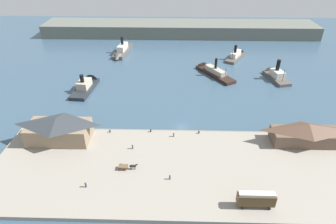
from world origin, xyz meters
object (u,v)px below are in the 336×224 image
(pedestrian_walking_west, at_px, (133,147))
(ferry_mid_harbor, at_px, (121,52))
(ferry_shed_central_terminal, at_px, (58,129))
(ferry_moored_west, at_px, (211,71))
(horse_cart, at_px, (127,166))
(mooring_post_west, at_px, (199,132))
(ferry_shed_customs_shed, at_px, (307,133))
(pedestrian_near_cart, at_px, (174,135))
(mooring_post_center_east, at_px, (110,131))
(pedestrian_near_west_shed, at_px, (170,177))
(ferry_near_quay, at_px, (237,55))
(ferry_moored_east, at_px, (87,85))
(mooring_post_east, at_px, (151,131))
(pedestrian_near_east_shed, at_px, (86,185))
(street_tram, at_px, (256,199))
(ferry_approaching_west, at_px, (274,74))

(pedestrian_walking_west, height_order, ferry_mid_harbor, ferry_mid_harbor)
(ferry_shed_central_terminal, relative_size, ferry_moored_west, 0.80)
(ferry_shed_central_terminal, distance_m, horse_cart, 27.08)
(pedestrian_walking_west, xyz_separation_m, mooring_post_west, (21.04, 8.68, -0.34))
(ferry_shed_customs_shed, height_order, pedestrian_near_cart, ferry_shed_customs_shed)
(ferry_shed_customs_shed, relative_size, horse_cart, 3.88)
(ferry_shed_central_terminal, distance_m, mooring_post_center_east, 16.19)
(pedestrian_near_west_shed, distance_m, mooring_post_center_east, 29.58)
(pedestrian_near_west_shed, distance_m, ferry_near_quay, 101.88)
(mooring_post_west, distance_m, ferry_moored_east, 58.70)
(pedestrian_walking_west, relative_size, mooring_post_center_east, 1.93)
(mooring_post_east, bearing_deg, pedestrian_near_east_shed, -120.75)
(pedestrian_walking_west, relative_size, ferry_mid_harbor, 0.07)
(ferry_mid_harbor, bearing_deg, pedestrian_walking_west, -78.23)
(mooring_post_west, bearing_deg, pedestrian_near_west_shed, -113.28)
(ferry_shed_central_terminal, bearing_deg, mooring_post_west, 5.93)
(street_tram, xyz_separation_m, pedestrian_walking_west, (-32.72, 21.22, -1.83))
(pedestrian_near_east_shed, xyz_separation_m, ferry_moored_west, (40.34, 77.00, -0.79))
(pedestrian_near_cart, distance_m, ferry_near_quay, 83.64)
(ferry_near_quay, relative_size, ferry_moored_west, 0.82)
(pedestrian_near_cart, height_order, ferry_moored_east, ferry_moored_east)
(mooring_post_west, distance_m, ferry_moored_west, 52.94)
(mooring_post_center_east, bearing_deg, mooring_post_east, 2.55)
(mooring_post_west, relative_size, ferry_approaching_west, 0.05)
(horse_cart, relative_size, mooring_post_east, 6.18)
(ferry_shed_central_terminal, height_order, pedestrian_near_cart, ferry_shed_central_terminal)
(ferry_shed_central_terminal, distance_m, ferry_mid_harbor, 81.49)
(pedestrian_near_west_shed, bearing_deg, pedestrian_near_east_shed, -171.07)
(mooring_post_west, bearing_deg, ferry_near_quay, 70.86)
(ferry_mid_harbor, distance_m, ferry_moored_west, 53.78)
(mooring_post_east, relative_size, ferry_near_quay, 0.04)
(pedestrian_near_east_shed, xyz_separation_m, pedestrian_walking_west, (10.15, 16.18, -0.02))
(street_tram, relative_size, pedestrian_near_west_shed, 5.54)
(ferry_mid_harbor, distance_m, ferry_approaching_west, 82.64)
(street_tram, relative_size, ferry_near_quay, 0.45)
(mooring_post_west, distance_m, ferry_mid_harbor, 85.78)
(pedestrian_near_west_shed, height_order, mooring_post_west, pedestrian_near_west_shed)
(mooring_post_center_east, distance_m, ferry_near_quay, 92.96)
(mooring_post_center_east, bearing_deg, ferry_approaching_west, 34.99)
(street_tram, bearing_deg, pedestrian_walking_west, 147.03)
(ferry_approaching_west, bearing_deg, ferry_moored_west, 171.56)
(street_tram, distance_m, pedestrian_walking_west, 39.05)
(pedestrian_near_east_shed, relative_size, pedestrian_near_cart, 1.11)
(horse_cart, bearing_deg, pedestrian_near_west_shed, -16.53)
(ferry_shed_central_terminal, relative_size, street_tram, 2.19)
(mooring_post_west, height_order, ferry_moored_east, ferry_moored_east)
(ferry_shed_customs_shed, bearing_deg, pedestrian_near_cart, 177.33)
(ferry_near_quay, height_order, ferry_mid_harbor, ferry_mid_harbor)
(pedestrian_near_west_shed, relative_size, ferry_moored_west, 0.07)
(pedestrian_walking_west, relative_size, ferry_approaching_west, 0.09)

